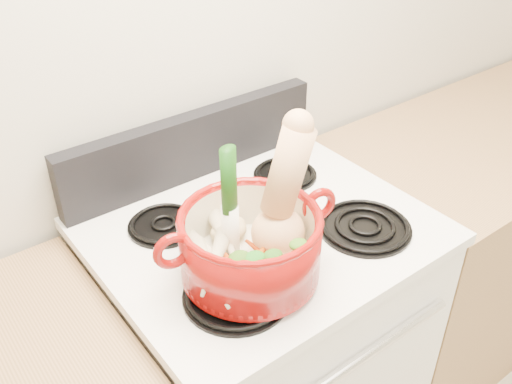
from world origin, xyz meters
TOP-DOWN VIEW (x-y plane):
  - wall_back at (0.00, 1.75)m, footprint 3.50×0.02m
  - stove_body at (0.00, 1.40)m, footprint 0.76×0.65m
  - cooktop at (0.00, 1.40)m, footprint 0.78×0.67m
  - control_backsplash at (0.00, 1.70)m, footprint 0.76×0.05m
  - oven_handle at (0.00, 1.06)m, footprint 0.60×0.02m
  - counter_right at (1.07, 1.40)m, footprint 1.36×0.65m
  - burner_front_left at (-0.19, 1.24)m, footprint 0.22×0.22m
  - burner_front_right at (0.19, 1.24)m, footprint 0.22×0.22m
  - burner_back_left at (-0.19, 1.54)m, footprint 0.17×0.17m
  - burner_back_right at (0.19, 1.54)m, footprint 0.17×0.17m
  - dutch_oven at (-0.13, 1.27)m, footprint 0.34×0.34m
  - pot_handle_left at (-0.29, 1.30)m, footprint 0.08×0.03m
  - pot_handle_right at (0.03, 1.24)m, footprint 0.08×0.03m
  - squash at (-0.06, 1.26)m, footprint 0.22×0.18m
  - leek at (-0.15, 1.32)m, footprint 0.05×0.06m
  - ginger at (-0.13, 1.36)m, footprint 0.09×0.08m
  - parsnip_0 at (-0.20, 1.30)m, footprint 0.07×0.22m
  - parsnip_1 at (-0.23, 1.26)m, footprint 0.08×0.19m
  - parsnip_2 at (-0.15, 1.33)m, footprint 0.08×0.18m
  - parsnip_3 at (-0.22, 1.28)m, footprint 0.16×0.14m
  - carrot_0 at (-0.16, 1.22)m, footprint 0.04×0.15m
  - carrot_1 at (-0.19, 1.23)m, footprint 0.06×0.16m
  - carrot_2 at (-0.12, 1.22)m, footprint 0.04×0.15m
  - carrot_3 at (-0.17, 1.21)m, footprint 0.14×0.10m

SIDE VIEW (x-z plane):
  - counter_right at x=1.07m, z-range 0.00..0.90m
  - stove_body at x=0.00m, z-range 0.00..0.92m
  - oven_handle at x=0.00m, z-range 0.77..0.79m
  - cooktop at x=0.00m, z-range 0.92..0.95m
  - burner_front_left at x=-0.19m, z-range 0.95..0.97m
  - burner_front_right at x=0.19m, z-range 0.95..0.97m
  - burner_back_left at x=-0.19m, z-range 0.95..0.97m
  - burner_back_right at x=0.19m, z-range 0.95..0.97m
  - carrot_0 at x=-0.16m, z-range 0.99..1.03m
  - ginger at x=-0.13m, z-range 1.00..1.04m
  - parsnip_0 at x=-0.20m, z-range 0.99..1.05m
  - parsnip_1 at x=-0.23m, z-range 1.00..1.05m
  - carrot_1 at x=-0.19m, z-range 1.00..1.05m
  - carrot_2 at x=-0.12m, z-range 1.00..1.04m
  - carrot_3 at x=-0.17m, z-range 1.01..1.06m
  - parsnip_2 at x=-0.15m, z-range 1.01..1.06m
  - parsnip_3 at x=-0.22m, z-range 1.01..1.06m
  - control_backsplash at x=0.00m, z-range 0.95..1.13m
  - dutch_oven at x=-0.13m, z-range 0.97..1.11m
  - pot_handle_left at x=-0.29m, z-range 1.05..1.13m
  - pot_handle_right at x=0.03m, z-range 1.05..1.13m
  - leek at x=-0.15m, z-range 1.00..1.26m
  - squash at x=-0.06m, z-range 0.99..1.30m
  - wall_back at x=0.00m, z-range 0.00..2.60m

